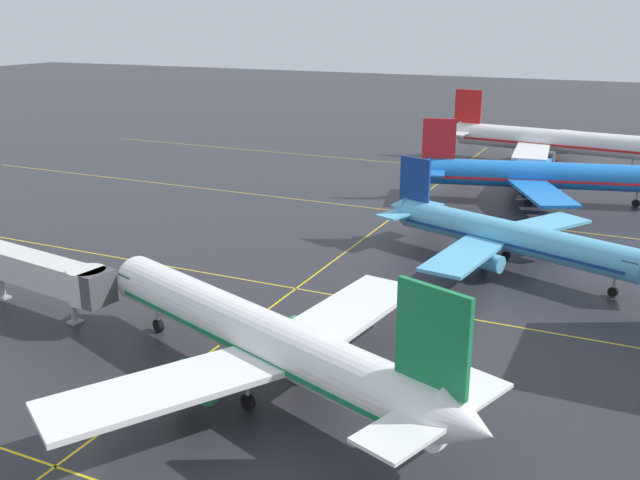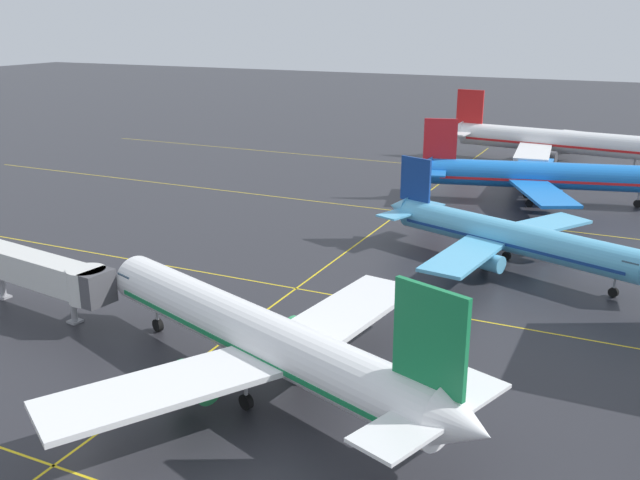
% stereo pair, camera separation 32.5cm
% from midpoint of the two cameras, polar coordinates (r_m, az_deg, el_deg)
% --- Properties ---
extents(ground_plane, '(600.00, 600.00, 0.00)m').
position_cam_midpoint_polar(ground_plane, '(49.76, -19.05, -15.64)').
color(ground_plane, '#28282D').
extents(airliner_front_gate, '(38.12, 32.65, 12.23)m').
position_cam_midpoint_polar(airliner_front_gate, '(52.20, -4.90, -7.77)').
color(airliner_front_gate, white).
rests_on(airliner_front_gate, ground).
extents(airliner_second_row, '(32.71, 28.02, 10.50)m').
position_cam_midpoint_polar(airliner_second_row, '(79.67, 14.75, 0.30)').
color(airliner_second_row, '#5BB7E5').
rests_on(airliner_second_row, ground).
extents(airliner_third_row, '(38.41, 32.69, 12.07)m').
position_cam_midpoint_polar(airliner_third_row, '(109.19, 17.16, 4.99)').
color(airliner_third_row, blue).
rests_on(airliner_third_row, ground).
extents(airliner_far_left_stand, '(41.63, 35.70, 12.94)m').
position_cam_midpoint_polar(airliner_far_left_stand, '(138.95, 17.85, 7.62)').
color(airliner_far_left_stand, white).
rests_on(airliner_far_left_stand, ground).
extents(taxiway_markings, '(156.16, 144.79, 0.01)m').
position_cam_midpoint_polar(taxiway_markings, '(86.33, 2.88, -0.29)').
color(taxiway_markings, yellow).
rests_on(taxiway_markings, ground).
extents(jet_bridge, '(17.57, 5.22, 5.58)m').
position_cam_midpoint_polar(jet_bridge, '(68.99, -21.10, -2.61)').
color(jet_bridge, silver).
rests_on(jet_bridge, ground).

